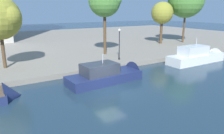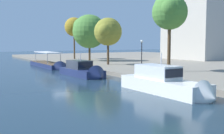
{
  "view_description": "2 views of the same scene",
  "coord_description": "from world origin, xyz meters",
  "px_view_note": "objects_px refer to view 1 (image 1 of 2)",
  "views": [
    {
      "loc": [
        -9.88,
        -16.46,
        7.47
      ],
      "look_at": [
        2.68,
        4.21,
        1.04
      ],
      "focal_mm": 34.4,
      "sensor_mm": 36.0,
      "label": 1
    },
    {
      "loc": [
        35.35,
        -13.8,
        4.62
      ],
      "look_at": [
        6.77,
        3.96,
        1.62
      ],
      "focal_mm": 44.04,
      "sensor_mm": 36.0,
      "label": 2
    }
  ],
  "objects_px": {
    "tree_1": "(105,0)",
    "tree_4": "(1,18)",
    "lamp_post": "(119,43)",
    "tree_2": "(188,0)",
    "motor_yacht_2": "(198,57)",
    "motor_yacht_1": "(110,75)",
    "tree_0": "(162,13)"
  },
  "relations": [
    {
      "from": "motor_yacht_1",
      "to": "lamp_post",
      "type": "xyz_separation_m",
      "value": [
        5.1,
        6.01,
        2.41
      ]
    },
    {
      "from": "motor_yacht_1",
      "to": "tree_1",
      "type": "distance_m",
      "value": 14.41
    },
    {
      "from": "tree_1",
      "to": "tree_0",
      "type": "bearing_deg",
      "value": 14.32
    },
    {
      "from": "motor_yacht_1",
      "to": "tree_4",
      "type": "height_order",
      "value": "tree_4"
    },
    {
      "from": "lamp_post",
      "to": "tree_1",
      "type": "bearing_deg",
      "value": 85.88
    },
    {
      "from": "lamp_post",
      "to": "motor_yacht_2",
      "type": "bearing_deg",
      "value": -26.92
    },
    {
      "from": "tree_2",
      "to": "tree_4",
      "type": "relative_size",
      "value": 1.5
    },
    {
      "from": "tree_2",
      "to": "tree_4",
      "type": "xyz_separation_m",
      "value": [
        -36.0,
        -3.53,
        -2.93
      ]
    },
    {
      "from": "tree_4",
      "to": "motor_yacht_1",
      "type": "bearing_deg",
      "value": -45.86
    },
    {
      "from": "motor_yacht_1",
      "to": "tree_0",
      "type": "height_order",
      "value": "tree_0"
    },
    {
      "from": "motor_yacht_1",
      "to": "motor_yacht_2",
      "type": "bearing_deg",
      "value": -0.52
    },
    {
      "from": "motor_yacht_2",
      "to": "tree_4",
      "type": "xyz_separation_m",
      "value": [
        -24.74,
        8.76,
        5.83
      ]
    },
    {
      "from": "tree_0",
      "to": "tree_2",
      "type": "height_order",
      "value": "tree_2"
    },
    {
      "from": "lamp_post",
      "to": "tree_4",
      "type": "distance_m",
      "value": 15.09
    },
    {
      "from": "tree_2",
      "to": "lamp_post",
      "type": "bearing_deg",
      "value": -162.23
    },
    {
      "from": "lamp_post",
      "to": "tree_0",
      "type": "bearing_deg",
      "value": 27.85
    },
    {
      "from": "motor_yacht_1",
      "to": "tree_2",
      "type": "bearing_deg",
      "value": 22.77
    },
    {
      "from": "tree_1",
      "to": "tree_2",
      "type": "xyz_separation_m",
      "value": [
        21.42,
        2.54,
        0.58
      ]
    },
    {
      "from": "tree_1",
      "to": "motor_yacht_1",
      "type": "bearing_deg",
      "value": -117.43
    },
    {
      "from": "motor_yacht_2",
      "to": "tree_2",
      "type": "distance_m",
      "value": 18.83
    },
    {
      "from": "tree_1",
      "to": "motor_yacht_2",
      "type": "bearing_deg",
      "value": -43.82
    },
    {
      "from": "lamp_post",
      "to": "tree_1",
      "type": "relative_size",
      "value": 0.41
    },
    {
      "from": "tree_1",
      "to": "tree_2",
      "type": "distance_m",
      "value": 21.58
    },
    {
      "from": "lamp_post",
      "to": "tree_1",
      "type": "distance_m",
      "value": 7.4
    },
    {
      "from": "tree_0",
      "to": "tree_4",
      "type": "distance_m",
      "value": 30.61
    },
    {
      "from": "motor_yacht_2",
      "to": "tree_1",
      "type": "height_order",
      "value": "tree_1"
    },
    {
      "from": "motor_yacht_1",
      "to": "lamp_post",
      "type": "relative_size",
      "value": 2.12
    },
    {
      "from": "tree_1",
      "to": "tree_4",
      "type": "xyz_separation_m",
      "value": [
        -14.58,
        -1.0,
        -2.35
      ]
    },
    {
      "from": "lamp_post",
      "to": "motor_yacht_1",
      "type": "bearing_deg",
      "value": -130.32
    },
    {
      "from": "motor_yacht_1",
      "to": "tree_0",
      "type": "relative_size",
      "value": 1.08
    },
    {
      "from": "lamp_post",
      "to": "tree_2",
      "type": "height_order",
      "value": "tree_2"
    },
    {
      "from": "tree_4",
      "to": "tree_0",
      "type": "bearing_deg",
      "value": 9.37
    }
  ]
}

